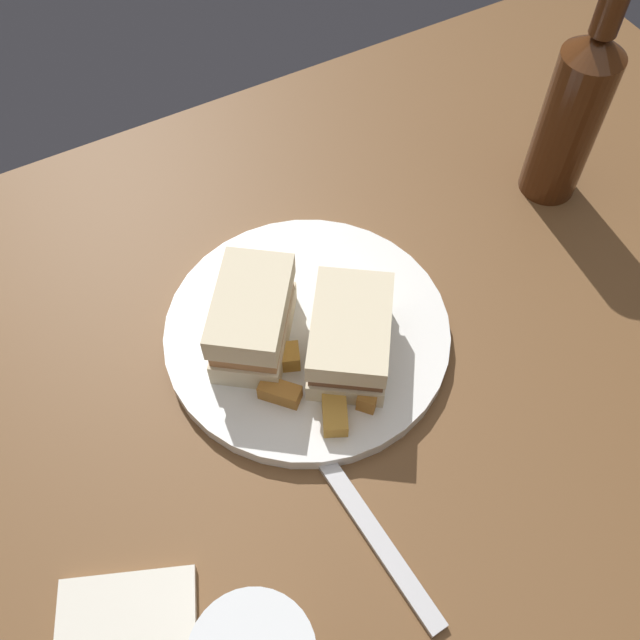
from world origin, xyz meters
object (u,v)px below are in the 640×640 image
at_px(sandwich_half_left, 253,319).
at_px(sandwich_half_right, 355,334).
at_px(cider_bottle, 573,111).
at_px(fork, 375,535).
at_px(plate, 307,332).
at_px(napkin, 126,632).

bearing_deg(sandwich_half_left, sandwich_half_right, 143.87).
distance_m(cider_bottle, fork, 0.47).
height_order(plate, sandwich_half_right, sandwich_half_right).
relative_size(plate, napkin, 2.56).
bearing_deg(sandwich_half_left, fork, 91.93).
distance_m(sandwich_half_left, napkin, 0.28).
relative_size(plate, cider_bottle, 1.01).
relative_size(plate, sandwich_half_right, 2.14).
height_order(plate, napkin, plate).
bearing_deg(plate, napkin, 34.75).
xyz_separation_m(sandwich_half_left, cider_bottle, (-0.39, -0.04, 0.06)).
relative_size(sandwich_half_left, sandwich_half_right, 0.95).
height_order(plate, fork, plate).
distance_m(napkin, fork, 0.21).
bearing_deg(napkin, plate, -145.25).
distance_m(plate, sandwich_half_left, 0.07).
bearing_deg(sandwich_half_right, napkin, 25.15).
distance_m(sandwich_half_right, cider_bottle, 0.33).
height_order(plate, cider_bottle, cider_bottle).
xyz_separation_m(plate, napkin, (0.25, 0.18, -0.00)).
distance_m(sandwich_half_left, fork, 0.22).
bearing_deg(plate, cider_bottle, -171.45).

